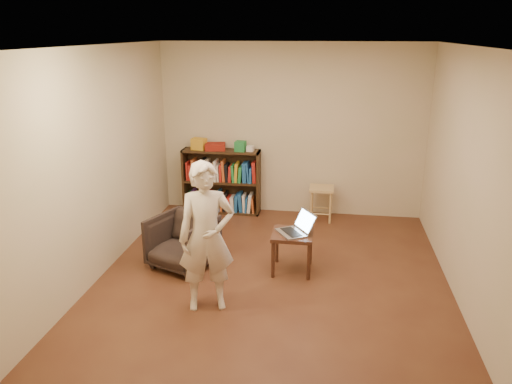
# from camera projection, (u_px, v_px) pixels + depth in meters

# --- Properties ---
(floor) EXTENTS (4.50, 4.50, 0.00)m
(floor) POSITION_uv_depth(u_px,v_px,m) (273.00, 277.00, 5.84)
(floor) COLOR #482317
(floor) RESTS_ON ground
(ceiling) EXTENTS (4.50, 4.50, 0.00)m
(ceiling) POSITION_uv_depth(u_px,v_px,m) (276.00, 46.00, 5.04)
(ceiling) COLOR silver
(ceiling) RESTS_ON wall_back
(wall_back) EXTENTS (4.00, 0.00, 4.00)m
(wall_back) POSITION_uv_depth(u_px,v_px,m) (291.00, 131.00, 7.55)
(wall_back) COLOR beige
(wall_back) RESTS_ON floor
(wall_left) EXTENTS (0.00, 4.50, 4.50)m
(wall_left) POSITION_uv_depth(u_px,v_px,m) (101.00, 163.00, 5.72)
(wall_left) COLOR beige
(wall_left) RESTS_ON floor
(wall_right) EXTENTS (0.00, 4.50, 4.50)m
(wall_right) POSITION_uv_depth(u_px,v_px,m) (466.00, 177.00, 5.15)
(wall_right) COLOR beige
(wall_right) RESTS_ON floor
(bookshelf) EXTENTS (1.20, 0.30, 1.00)m
(bookshelf) POSITION_uv_depth(u_px,v_px,m) (222.00, 185.00, 7.82)
(bookshelf) COLOR black
(bookshelf) RESTS_ON floor
(box_yellow) EXTENTS (0.24, 0.19, 0.17)m
(box_yellow) POSITION_uv_depth(u_px,v_px,m) (199.00, 144.00, 7.65)
(box_yellow) COLOR gold
(box_yellow) RESTS_ON bookshelf
(red_cloth) EXTENTS (0.34, 0.27, 0.10)m
(red_cloth) POSITION_uv_depth(u_px,v_px,m) (215.00, 147.00, 7.63)
(red_cloth) COLOR #992B13
(red_cloth) RESTS_ON bookshelf
(box_green) EXTENTS (0.17, 0.17, 0.15)m
(box_green) POSITION_uv_depth(u_px,v_px,m) (240.00, 146.00, 7.55)
(box_green) COLOR #227F3B
(box_green) RESTS_ON bookshelf
(box_white) EXTENTS (0.11, 0.11, 0.08)m
(box_white) POSITION_uv_depth(u_px,v_px,m) (250.00, 149.00, 7.55)
(box_white) COLOR silver
(box_white) RESTS_ON bookshelf
(stool) EXTENTS (0.36, 0.36, 0.52)m
(stool) POSITION_uv_depth(u_px,v_px,m) (321.00, 194.00, 7.47)
(stool) COLOR tan
(stool) RESTS_ON floor
(armchair) EXTENTS (0.90, 0.91, 0.64)m
(armchair) POSITION_uv_depth(u_px,v_px,m) (183.00, 242.00, 6.02)
(armchair) COLOR black
(armchair) RESTS_ON floor
(side_table) EXTENTS (0.48, 0.48, 0.49)m
(side_table) POSITION_uv_depth(u_px,v_px,m) (293.00, 239.00, 5.87)
(side_table) COLOR black
(side_table) RESTS_ON floor
(laptop) EXTENTS (0.51, 0.50, 0.25)m
(laptop) POSITION_uv_depth(u_px,v_px,m) (297.00, 228.00, 5.83)
(laptop) COLOR #A8A7AC
(laptop) RESTS_ON side_table
(person) EXTENTS (0.65, 0.52, 1.55)m
(person) POSITION_uv_depth(u_px,v_px,m) (207.00, 237.00, 4.99)
(person) COLOR beige
(person) RESTS_ON floor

